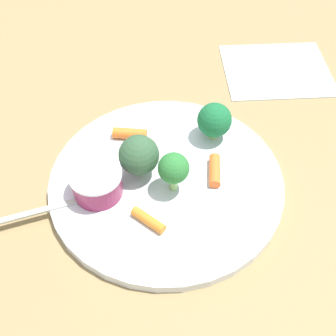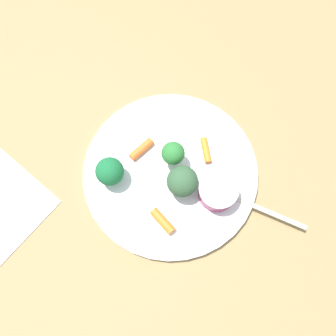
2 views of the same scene
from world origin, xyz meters
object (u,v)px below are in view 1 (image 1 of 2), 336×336
Objects in this scene: carrot_stick_0 at (215,170)px; napkin at (277,70)px; broccoli_floret_0 at (172,170)px; broccoli_floret_1 at (139,155)px; carrot_stick_1 at (130,134)px; carrot_stick_2 at (148,220)px; fork at (50,208)px; plate at (166,181)px; broccoli_floret_2 at (214,120)px; sauce_cup at (97,183)px.

napkin is (-0.20, -0.13, -0.02)m from carrot_stick_0.
broccoli_floret_1 reaches higher than broccoli_floret_0.
broccoli_floret_1 is at bearing 74.59° from carrot_stick_1.
carrot_stick_2 is (0.02, 0.07, -0.03)m from broccoli_floret_1.
carrot_stick_0 is 0.12m from carrot_stick_1.
broccoli_floret_0 is 0.04m from broccoli_floret_1.
carrot_stick_1 is at bearing -156.51° from fork.
napkin is at bearing -157.01° from plate.
carrot_stick_2 is (0.04, 0.12, -0.00)m from carrot_stick_1.
broccoli_floret_1 reaches higher than fork.
carrot_stick_0 reaches higher than plate.
fork is at bearing 23.49° from carrot_stick_1.
broccoli_floret_2 is at bearing -175.63° from broccoli_floret_1.
carrot_stick_1 is at bearing 5.99° from napkin.
broccoli_floret_1 is at bearing -30.89° from carrot_stick_0.
fork reaches higher than napkin.
fork is at bearing -1.98° from broccoli_floret_1.
sauce_cup is 1.18× the size of broccoli_floret_2.
broccoli_floret_2 is 1.17× the size of carrot_stick_1.
sauce_cup is 1.43× the size of carrot_stick_2.
broccoli_floret_2 is 0.22m from fork.
carrot_stick_0 is 1.02× the size of carrot_stick_1.
broccoli_floret_2 is at bearing -122.00° from carrot_stick_0.
broccoli_floret_1 is 0.11m from fork.
broccoli_floret_0 reaches higher than napkin.
plate is 6.66× the size of carrot_stick_2.
broccoli_floret_2 is at bearing 24.69° from napkin.
broccoli_floret_0 is at bearing 28.10° from broccoli_floret_2.
plate is 0.05m from broccoli_floret_1.
broccoli_floret_0 reaches higher than plate.
broccoli_floret_1 is 1.29× the size of carrot_stick_1.
plate reaches higher than napkin.
plate is 0.04m from broccoli_floret_0.
plate is 4.66× the size of sauce_cup.
broccoli_floret_2 reaches higher than carrot_stick_0.
fork is at bearing -4.86° from sauce_cup.
broccoli_floret_2 is at bearing -151.90° from broccoli_floret_0.
napkin is at bearing -153.22° from carrot_stick_2.
sauce_cup is 0.07m from carrot_stick_2.
carrot_stick_1 is 0.26× the size of fork.
napkin is (-0.17, -0.08, -0.04)m from broccoli_floret_2.
broccoli_floret_1 is (0.02, -0.02, 0.04)m from plate.
sauce_cup is 0.34m from napkin.
fork is at bearing -39.43° from carrot_stick_2.
carrot_stick_1 is (0.06, -0.10, 0.00)m from carrot_stick_0.
broccoli_floret_0 is at bearing -6.63° from carrot_stick_0.
broccoli_floret_0 is 1.06× the size of broccoli_floret_2.
carrot_stick_2 is at bearing 71.91° from carrot_stick_1.
carrot_stick_1 is (-0.02, -0.06, -0.02)m from broccoli_floret_1.
sauce_cup is at bearing -26.72° from broccoli_floret_0.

